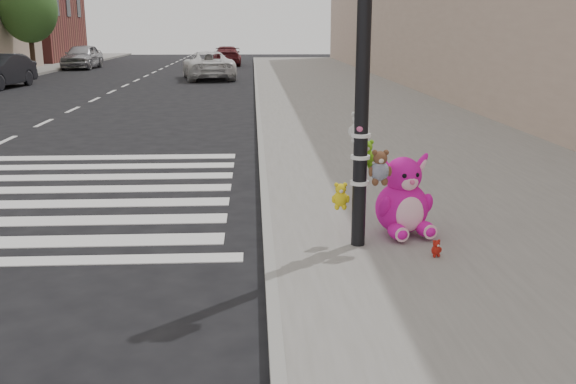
{
  "coord_description": "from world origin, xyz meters",
  "views": [
    {
      "loc": [
        1.39,
        -5.3,
        2.62
      ],
      "look_at": [
        1.78,
        1.95,
        0.75
      ],
      "focal_mm": 40.0,
      "sensor_mm": 36.0,
      "label": 1
    }
  ],
  "objects_px": {
    "pink_bunny": "(403,201)",
    "signal_pole": "(364,99)",
    "car_white_near": "(208,65)",
    "red_teddy": "(436,248)"
  },
  "relations": [
    {
      "from": "car_white_near",
      "to": "red_teddy",
      "type": "bearing_deg",
      "value": 89.64
    },
    {
      "from": "pink_bunny",
      "to": "red_teddy",
      "type": "bearing_deg",
      "value": -90.3
    },
    {
      "from": "signal_pole",
      "to": "pink_bunny",
      "type": "relative_size",
      "value": 3.91
    },
    {
      "from": "pink_bunny",
      "to": "car_white_near",
      "type": "height_order",
      "value": "car_white_near"
    },
    {
      "from": "pink_bunny",
      "to": "car_white_near",
      "type": "distance_m",
      "value": 26.72
    },
    {
      "from": "pink_bunny",
      "to": "signal_pole",
      "type": "bearing_deg",
      "value": -161.66
    },
    {
      "from": "red_teddy",
      "to": "car_white_near",
      "type": "bearing_deg",
      "value": 79.57
    },
    {
      "from": "signal_pole",
      "to": "pink_bunny",
      "type": "height_order",
      "value": "signal_pole"
    },
    {
      "from": "signal_pole",
      "to": "car_white_near",
      "type": "xyz_separation_m",
      "value": [
        -3.52,
        26.76,
        -1.13
      ]
    },
    {
      "from": "red_teddy",
      "to": "car_white_near",
      "type": "height_order",
      "value": "car_white_near"
    }
  ]
}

